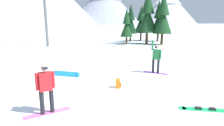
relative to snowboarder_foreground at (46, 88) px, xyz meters
The scene contains 14 objects.
ground_plane 2.76m from the snowboarder_foreground, 31.87° to the left, with size 800.00×800.00×0.00m, color white.
snowboarder_foreground is the anchor object (origin of this frame).
snowboarder_midground 7.17m from the snowboarder_foreground, 32.81° to the left, with size 1.31×1.24×2.03m.
loose_snowboard_near_left 5.68m from the snowboarder_foreground, 11.14° to the right, with size 1.83×0.95×0.09m.
loose_snowboard_near_right 4.62m from the snowboarder_foreground, 82.59° to the left, with size 1.66×0.98×0.28m.
backpack_orange 3.67m from the snowboarder_foreground, 31.66° to the left, with size 0.34×0.37×0.47m.
pine_tree_slender 27.69m from the snowboarder_foreground, 61.02° to the left, with size 2.39×2.39×5.94m.
pine_tree_young 21.07m from the snowboarder_foreground, 64.48° to the left, with size 1.79×1.79×5.07m.
pine_tree_short 25.25m from the snowboarder_foreground, 64.24° to the left, with size 2.15×2.15×5.98m.
pine_tree_broad 22.33m from the snowboarder_foreground, 51.62° to the left, with size 2.60×2.60×7.13m.
pine_tree_twin 22.65m from the snowboarder_foreground, 57.26° to the left, with size 2.95×2.95×7.58m.
pine_tree_leaning 26.82m from the snowboarder_foreground, 54.74° to the left, with size 2.38×2.38×6.60m.
peak_east_ridge 235.71m from the snowboarder_foreground, 78.06° to the left, with size 93.84×93.84×49.69m.
peak_west_ridge 270.11m from the snowboarder_foreground, 59.45° to the left, with size 82.95×82.95×45.38m.
Camera 1 is at (-1.43, -7.58, 3.08)m, focal length 29.45 mm.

